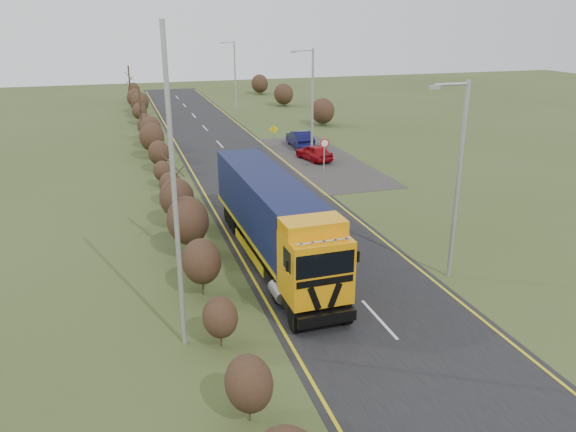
# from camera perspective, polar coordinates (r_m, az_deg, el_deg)

# --- Properties ---
(ground) EXTENTS (160.00, 160.00, 0.00)m
(ground) POSITION_cam_1_polar(r_m,az_deg,el_deg) (24.98, 5.18, -6.03)
(ground) COLOR #37461E
(ground) RESTS_ON ground
(road) EXTENTS (8.00, 120.00, 0.02)m
(road) POSITION_cam_1_polar(r_m,az_deg,el_deg) (33.74, -1.24, 1.02)
(road) COLOR black
(road) RESTS_ON ground
(layby) EXTENTS (6.00, 18.00, 0.02)m
(layby) POSITION_cam_1_polar(r_m,az_deg,el_deg) (44.83, 3.22, 5.71)
(layby) COLOR #2D2B28
(layby) RESTS_ON ground
(lane_markings) EXTENTS (7.52, 116.00, 0.01)m
(lane_markings) POSITION_cam_1_polar(r_m,az_deg,el_deg) (33.46, -1.09, 0.89)
(lane_markings) COLOR gold
(lane_markings) RESTS_ON road
(hedgerow) EXTENTS (2.24, 102.04, 6.05)m
(hedgerow) POSITION_cam_1_polar(r_m,az_deg,el_deg) (30.20, -11.14, 1.59)
(hedgerow) COLOR black
(hedgerow) RESTS_ON ground
(lorry) EXTENTS (2.73, 14.00, 3.89)m
(lorry) POSITION_cam_1_polar(r_m,az_deg,el_deg) (25.59, -1.55, 0.05)
(lorry) COLOR black
(lorry) RESTS_ON ground
(car_red_hatchback) EXTENTS (2.29, 3.97, 1.27)m
(car_red_hatchback) POSITION_cam_1_polar(r_m,az_deg,el_deg) (44.57, 2.66, 6.47)
(car_red_hatchback) COLOR maroon
(car_red_hatchback) RESTS_ON ground
(car_blue_sedan) EXTENTS (1.71, 4.39, 1.43)m
(car_blue_sedan) POSITION_cam_1_polar(r_m,az_deg,el_deg) (49.18, 1.22, 7.83)
(car_blue_sedan) COLOR black
(car_blue_sedan) RESTS_ON ground
(streetlight_near) EXTENTS (1.80, 0.18, 8.44)m
(streetlight_near) POSITION_cam_1_polar(r_m,az_deg,el_deg) (24.22, 16.78, 4.07)
(streetlight_near) COLOR #9D9FA2
(streetlight_near) RESTS_ON ground
(streetlight_mid) EXTENTS (1.82, 0.18, 8.55)m
(streetlight_mid) POSITION_cam_1_polar(r_m,az_deg,el_deg) (43.59, 2.37, 11.60)
(streetlight_mid) COLOR #9D9FA2
(streetlight_mid) RESTS_ON ground
(streetlight_far) EXTENTS (1.72, 0.18, 8.06)m
(streetlight_far) POSITION_cam_1_polar(r_m,az_deg,el_deg) (68.94, -5.48, 14.27)
(streetlight_far) COLOR #9D9FA2
(streetlight_far) RESTS_ON ground
(left_pole) EXTENTS (0.16, 0.16, 10.73)m
(left_pole) POSITION_cam_1_polar(r_m,az_deg,el_deg) (18.18, -11.45, 1.87)
(left_pole) COLOR #9D9FA2
(left_pole) RESTS_ON ground
(speed_sign) EXTENTS (0.68, 0.10, 2.45)m
(speed_sign) POSITION_cam_1_polar(r_m,az_deg,el_deg) (41.07, 3.72, 6.87)
(speed_sign) COLOR #9D9FA2
(speed_sign) RESTS_ON ground
(warning_board) EXTENTS (0.78, 0.11, 2.05)m
(warning_board) POSITION_cam_1_polar(r_m,az_deg,el_deg) (48.65, -1.46, 8.36)
(warning_board) COLOR #9D9FA2
(warning_board) RESTS_ON ground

